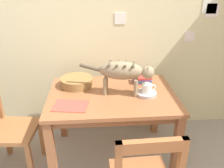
# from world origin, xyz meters

# --- Properties ---
(wall_rear) EXTENTS (4.49, 0.11, 2.50)m
(wall_rear) POSITION_xyz_m (0.00, 2.00, 1.25)
(wall_rear) COLOR beige
(wall_rear) RESTS_ON ground_plane
(dining_table) EXTENTS (1.21, 0.86, 0.74)m
(dining_table) POSITION_xyz_m (0.13, 1.38, 0.65)
(dining_table) COLOR #9A5C37
(dining_table) RESTS_ON ground_plane
(cat) EXTENTS (0.68, 0.23, 0.32)m
(cat) POSITION_xyz_m (0.24, 1.36, 0.97)
(cat) COLOR #917E5F
(cat) RESTS_ON dining_table
(saucer_bowl) EXTENTS (0.19, 0.19, 0.03)m
(saucer_bowl) POSITION_xyz_m (0.45, 1.32, 0.76)
(saucer_bowl) COLOR #B7A9A5
(saucer_bowl) RESTS_ON dining_table
(coffee_mug) EXTENTS (0.14, 0.09, 0.08)m
(coffee_mug) POSITION_xyz_m (0.45, 1.32, 0.82)
(coffee_mug) COLOR silver
(coffee_mug) RESTS_ON saucer_bowl
(magazine) EXTENTS (0.32, 0.25, 0.01)m
(magazine) POSITION_xyz_m (-0.25, 1.17, 0.75)
(magazine) COLOR #D1483C
(magazine) RESTS_ON dining_table
(book_stack) EXTENTS (0.19, 0.13, 0.07)m
(book_stack) POSITION_xyz_m (0.46, 1.61, 0.78)
(book_stack) COLOR #9653A4
(book_stack) RESTS_ON dining_table
(wicker_basket) EXTENTS (0.33, 0.33, 0.09)m
(wicker_basket) POSITION_xyz_m (-0.22, 1.58, 0.79)
(wicker_basket) COLOR olive
(wicker_basket) RESTS_ON dining_table
(wooden_chair_far) EXTENTS (0.46, 0.46, 0.94)m
(wooden_chair_far) POSITION_xyz_m (-0.86, 1.29, 0.46)
(wooden_chair_far) COLOR #9D6136
(wooden_chair_far) RESTS_ON ground_plane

